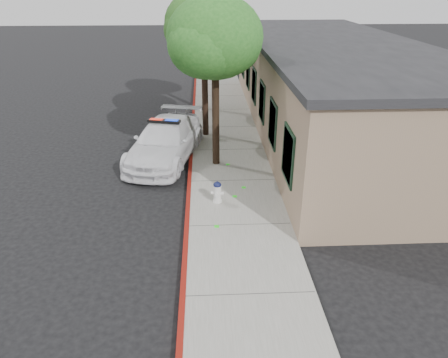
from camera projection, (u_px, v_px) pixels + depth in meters
ground at (185, 230)px, 12.25m from camera, size 120.00×120.00×0.00m
sidewalk at (232, 182)px, 14.98m from camera, size 3.20×60.00×0.15m
red_curb at (190, 183)px, 14.91m from camera, size 0.14×60.00×0.16m
clapboard_building at (329, 86)px, 19.68m from camera, size 7.30×20.89×4.24m
police_car at (165, 141)px, 16.75m from camera, size 3.42×5.83×1.71m
fire_hydrant at (217, 192)px, 13.35m from camera, size 0.43×0.37×0.74m
street_tree_near at (215, 41)px, 14.30m from camera, size 3.40×3.48×6.23m
street_tree_mid at (204, 28)px, 17.31m from camera, size 3.37×3.36×6.30m
street_tree_far at (204, 22)px, 21.10m from camera, size 3.35×3.31×6.14m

